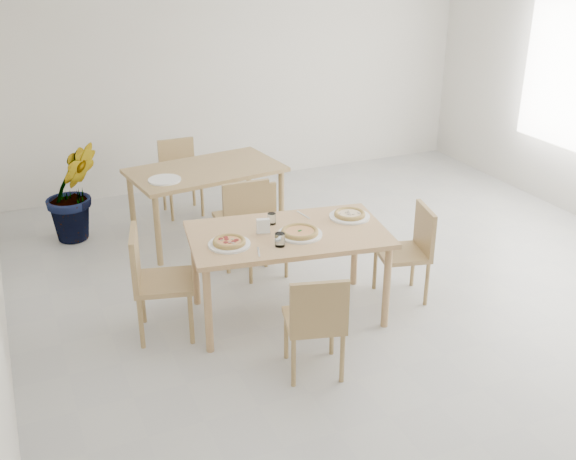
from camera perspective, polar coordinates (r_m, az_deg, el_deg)
name	(u,v)px	position (r m, az deg, el deg)	size (l,w,h in m)	color
main_table	(288,241)	(5.35, 0.00, -0.96)	(1.68, 1.12, 0.75)	tan
chair_south	(316,319)	(4.70, 2.39, -7.53)	(0.49, 0.49, 0.81)	#A58352
chair_north	(259,223)	(6.20, -2.44, 0.59)	(0.42, 0.42, 0.81)	#A58352
chair_west	(152,276)	(5.26, -11.43, -3.81)	(0.53, 0.53, 0.89)	#A58352
chair_east	(411,246)	(5.81, 10.40, -1.36)	(0.49, 0.49, 0.83)	#A58352
plate_margherita	(300,234)	(5.26, 1.01, -0.36)	(0.35, 0.35, 0.02)	white
plate_mushroom	(350,216)	(5.61, 5.23, 1.15)	(0.34, 0.34, 0.02)	white
plate_pepperoni	(229,244)	(5.11, -4.99, -1.22)	(0.32, 0.32, 0.02)	white
pizza_margherita	(300,232)	(5.25, 1.01, -0.14)	(0.31, 0.31, 0.03)	#D8B865
pizza_mushroom	(350,214)	(5.60, 5.24, 1.37)	(0.30, 0.30, 0.03)	#D8B865
pizza_pepperoni	(229,242)	(5.10, -5.00, -0.98)	(0.32, 0.32, 0.03)	#D8B865
tumbler_a	(280,240)	(5.06, -0.69, -0.84)	(0.08, 0.08, 0.10)	white
tumbler_b	(272,219)	(5.45, -1.39, 0.96)	(0.07, 0.07, 0.09)	white
napkin_holder	(263,227)	(5.27, -2.12, 0.27)	(0.12, 0.08, 0.13)	silver
fork_a	(303,215)	(5.64, 1.30, 1.28)	(0.02, 0.20, 0.01)	silver
fork_b	(259,252)	(4.99, -2.49, -1.88)	(0.01, 0.17, 0.01)	silver
second_table	(206,176)	(6.86, -6.98, 4.54)	(1.59, 1.04, 0.75)	#A58352
chair_back_s	(243,216)	(6.26, -3.85, 1.23)	(0.45, 0.45, 0.88)	#A58352
chair_back_n	(180,171)	(7.65, -9.16, 4.94)	(0.41, 0.41, 0.82)	#A58352
plate_empty	(165,180)	(6.54, -10.41, 4.20)	(0.31, 0.31, 0.02)	white
potted_plant	(73,192)	(7.16, -17.72, 3.11)	(0.57, 0.46, 1.03)	#307122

